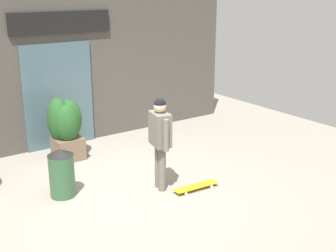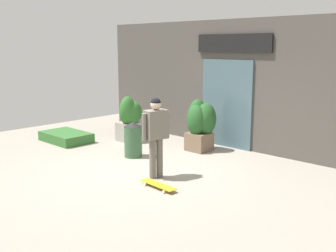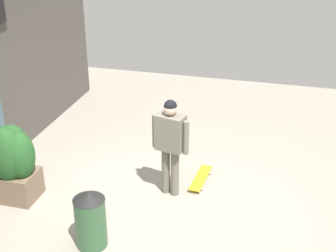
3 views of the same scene
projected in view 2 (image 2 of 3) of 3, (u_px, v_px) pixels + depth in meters
The scene contains 8 objects.
ground_plane at pixel (147, 170), 8.55m from camera, with size 12.00×12.00×0.00m, color gray.
building_facade at pixel (231, 84), 10.34m from camera, with size 8.76×0.31×3.23m.
skateboarder at pixel (156, 130), 7.86m from camera, with size 0.35×0.60×1.60m.
skateboard at pixel (158, 185), 7.44m from camera, with size 0.84×0.28×0.08m.
planter_box_left at pixel (129, 118), 10.96m from camera, with size 0.60×0.68×1.25m.
planter_box_right at pixel (200, 123), 10.01m from camera, with size 0.71×0.69×1.27m.
trash_bin at pixel (133, 139), 9.48m from camera, with size 0.43×0.43×0.83m.
hedge_ledge at pixel (66, 137), 11.04m from camera, with size 1.40×0.90×0.26m, color #33662D.
Camera 2 is at (6.01, -5.60, 2.58)m, focal length 43.26 mm.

